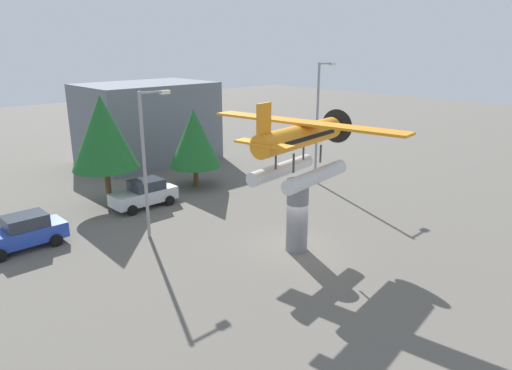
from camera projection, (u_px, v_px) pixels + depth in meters
ground_plane at (296, 250)px, 23.88m from camera, size 140.00×140.00×0.00m
display_pedestal at (297, 216)px, 23.33m from camera, size 1.10×1.10×3.74m
floatplane_monument at (301, 146)px, 22.39m from camera, size 7.08×10.45×4.00m
car_near_blue at (23, 232)px, 23.83m from camera, size 4.20×2.02×1.76m
car_mid_silver at (144, 193)px, 29.95m from camera, size 4.20×2.02×1.76m
streetlight_primary at (147, 155)px, 24.28m from camera, size 1.84×0.28×7.85m
streetlight_secondary at (319, 115)px, 34.16m from camera, size 1.84×0.28×8.84m
storefront_building at (148, 122)px, 41.28m from camera, size 10.98×7.51×6.83m
tree_east at (103, 133)px, 28.73m from camera, size 4.11×4.11×7.15m
tree_center_back at (194, 138)px, 33.37m from camera, size 3.71×3.71×5.67m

